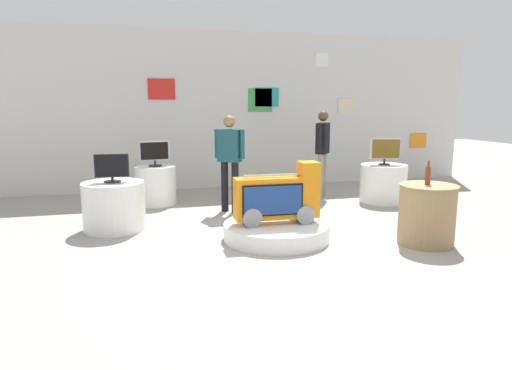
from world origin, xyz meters
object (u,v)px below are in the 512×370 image
(side_table_round, at_px, (427,214))
(shopper_browsing_rear, at_px, (230,156))
(display_pedestal_left_rear, at_px, (114,206))
(tv_on_right_rear, at_px, (155,153))
(main_display_pedestal, at_px, (276,231))
(novelty_firetruck_tv, at_px, (278,199))
(display_pedestal_right_rear, at_px, (156,185))
(bottle_on_side_table, at_px, (428,175))
(shopper_browsing_near_truck, at_px, (322,147))
(tv_on_center_rear, at_px, (385,150))
(display_pedestal_center_rear, at_px, (383,183))
(tv_on_left_rear, at_px, (112,168))

(side_table_round, bearing_deg, shopper_browsing_rear, 131.30)
(display_pedestal_left_rear, bearing_deg, tv_on_right_rear, 67.26)
(main_display_pedestal, bearing_deg, novelty_firetruck_tv, -18.69)
(display_pedestal_right_rear, relative_size, bottle_on_side_table, 2.32)
(main_display_pedestal, xyz_separation_m, bottle_on_side_table, (1.83, -0.67, 0.80))
(novelty_firetruck_tv, height_order, shopper_browsing_near_truck, shopper_browsing_near_truck)
(novelty_firetruck_tv, xyz_separation_m, side_table_round, (1.82, -0.68, -0.16))
(shopper_browsing_near_truck, bearing_deg, tv_on_center_rear, -38.11)
(display_pedestal_center_rear, relative_size, side_table_round, 1.08)
(side_table_round, bearing_deg, bottle_on_side_table, 112.67)
(tv_on_right_rear, bearing_deg, display_pedestal_right_rear, 81.54)
(bottle_on_side_table, xyz_separation_m, shopper_browsing_near_truck, (-0.12, 3.17, 0.07))
(main_display_pedestal, relative_size, display_pedestal_right_rear, 1.98)
(tv_on_right_rear, bearing_deg, novelty_firetruck_tv, -60.49)
(tv_on_left_rear, xyz_separation_m, shopper_browsing_rear, (1.86, 0.68, 0.04))
(tv_on_center_rear, height_order, bottle_on_side_table, tv_on_center_rear)
(novelty_firetruck_tv, bearing_deg, tv_on_center_rear, 34.18)
(main_display_pedestal, height_order, display_pedestal_center_rear, display_pedestal_center_rear)
(novelty_firetruck_tv, height_order, display_pedestal_right_rear, novelty_firetruck_tv)
(novelty_firetruck_tv, height_order, display_pedestal_left_rear, novelty_firetruck_tv)
(tv_on_center_rear, bearing_deg, bottle_on_side_table, -108.39)
(tv_on_right_rear, height_order, side_table_round, tv_on_right_rear)
(tv_on_center_rear, bearing_deg, display_pedestal_left_rear, -171.52)
(main_display_pedestal, relative_size, display_pedestal_left_rear, 1.62)
(display_pedestal_right_rear, bearing_deg, display_pedestal_center_rear, -11.93)
(display_pedestal_center_rear, distance_m, bottle_on_side_table, 2.64)
(novelty_firetruck_tv, distance_m, shopper_browsing_rear, 1.81)
(display_pedestal_right_rear, height_order, shopper_browsing_near_truck, shopper_browsing_near_truck)
(display_pedestal_center_rear, xyz_separation_m, shopper_browsing_near_truck, (-0.93, 0.73, 0.64))
(tv_on_center_rear, xyz_separation_m, side_table_round, (-0.80, -2.46, -0.57))
(display_pedestal_center_rear, xyz_separation_m, bottle_on_side_table, (-0.81, -2.45, 0.56))
(shopper_browsing_rear, bearing_deg, bottle_on_side_table, -48.57)
(tv_on_left_rear, distance_m, side_table_round, 4.38)
(novelty_firetruck_tv, bearing_deg, display_pedestal_right_rear, 119.46)
(tv_on_left_rear, distance_m, tv_on_center_rear, 4.84)
(main_display_pedestal, xyz_separation_m, display_pedestal_center_rear, (2.64, 1.78, 0.24))
(tv_on_left_rear, bearing_deg, side_table_round, -23.66)
(main_display_pedestal, distance_m, tv_on_left_rear, 2.52)
(tv_on_right_rear, xyz_separation_m, shopper_browsing_rear, (1.19, -0.91, 0.01))
(display_pedestal_right_rear, xyz_separation_m, bottle_on_side_table, (3.31, -3.32, 0.56))
(main_display_pedestal, relative_size, shopper_browsing_rear, 0.88)
(tv_on_center_rear, distance_m, side_table_round, 2.65)
(tv_on_right_rear, xyz_separation_m, side_table_round, (3.32, -3.34, -0.55))
(main_display_pedestal, distance_m, display_pedestal_center_rear, 3.19)
(main_display_pedestal, bearing_deg, display_pedestal_left_rear, 153.70)
(display_pedestal_left_rear, distance_m, display_pedestal_right_rear, 1.72)
(display_pedestal_left_rear, xyz_separation_m, display_pedestal_center_rear, (4.79, 0.72, 0.00))
(side_table_round, height_order, bottle_on_side_table, bottle_on_side_table)
(display_pedestal_left_rear, distance_m, tv_on_right_rear, 1.82)
(novelty_firetruck_tv, xyz_separation_m, tv_on_center_rear, (2.62, 1.78, 0.42))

